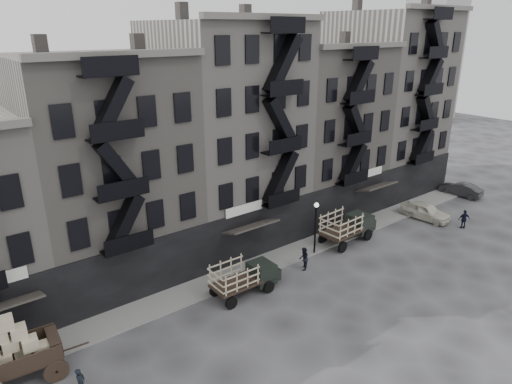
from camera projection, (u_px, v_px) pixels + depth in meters
ground at (310, 281)px, 31.62m from camera, size 140.00×140.00×0.00m
sidewalk at (275, 259)px, 34.37m from camera, size 55.00×2.50×0.15m
building_midwest at (104, 170)px, 30.57m from camera, size 10.00×11.35×16.20m
building_center at (227, 135)px, 36.00m from camera, size 10.00×11.35×18.20m
building_mideast at (316, 131)px, 42.11m from camera, size 10.00×11.35×16.20m
building_east at (386, 104)px, 47.37m from camera, size 10.00×11.35×19.20m
lamp_post at (316, 221)px, 34.32m from camera, size 0.36×0.36×4.28m
wagon at (11, 347)px, 21.95m from camera, size 4.44×2.65×3.61m
stake_truck_west at (244, 275)px, 29.65m from camera, size 4.85×2.05×2.42m
stake_truck_east at (348, 224)px, 36.93m from camera, size 5.43×2.48×2.67m
car_east at (425, 211)px, 41.50m from camera, size 2.32×4.66×1.53m
car_far at (461, 189)px, 47.32m from camera, size 1.99×4.34×1.38m
pedestrian_west at (81, 383)px, 21.45m from camera, size 0.67×0.68×1.58m
pedestrian_mid at (304, 259)px, 32.78m from camera, size 1.06×1.04×1.73m
policeman at (464, 219)px, 39.56m from camera, size 1.05×0.91×1.70m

